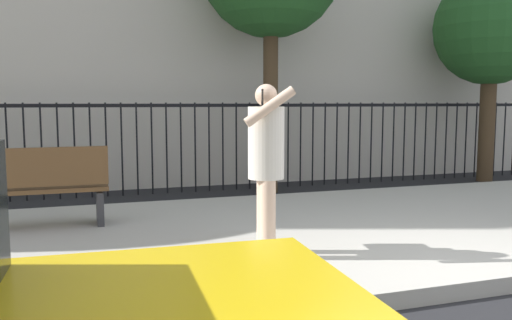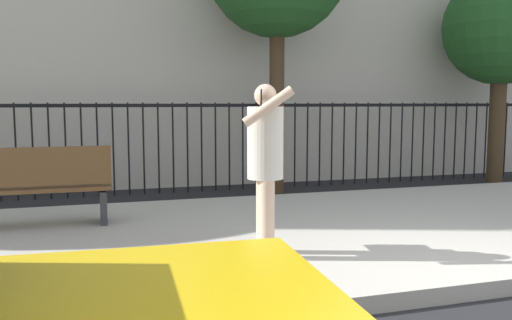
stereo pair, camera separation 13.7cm
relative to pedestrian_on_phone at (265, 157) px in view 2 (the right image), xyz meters
The scene contains 6 objects.
ground_plane 2.22m from the pedestrian_on_phone, 41.62° to the right, with size 60.00×60.00×0.00m, color black.
sidewalk 1.99m from the pedestrian_on_phone, 32.46° to the left, with size 28.00×4.40×0.15m, color #B2ADA3.
iron_fence 4.84m from the pedestrian_on_phone, 72.65° to the left, with size 12.03×0.04×1.60m.
pedestrian_on_phone is the anchor object (origin of this frame).
street_bench 2.83m from the pedestrian_on_phone, 140.40° to the left, with size 1.60×0.45×0.95m.
street_tree_far 7.60m from the pedestrian_on_phone, 33.09° to the left, with size 2.24×2.24×4.19m.
Camera 2 is at (-2.97, -3.44, 1.60)m, focal length 37.21 mm.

